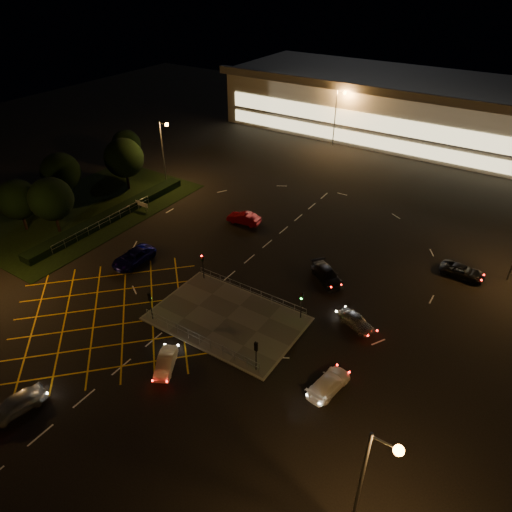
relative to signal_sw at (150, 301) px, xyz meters
The scene contains 25 objects.
ground 7.58m from the signal_sw, 56.28° to the left, with size 180.00×180.00×0.00m, color black.
pedestrian_island 7.57m from the signal_sw, 33.65° to the left, with size 14.00×9.00×0.12m, color #4C4944.
grass_verge 26.93m from the signal_sw, 153.45° to the left, with size 18.00×30.00×0.08m, color black.
hedge 22.55m from the signal_sw, 147.74° to the left, with size 2.00×26.00×1.00m, color black.
supermarket 68.13m from the signal_sw, 86.63° to the left, with size 72.00×26.50×10.50m.
streetlight_se 26.05m from the signal_sw, 18.14° to the right, with size 1.78×0.56×10.03m.
streetlight_nw 31.24m from the signal_sw, 129.19° to the left, with size 1.78×0.56×10.03m.
streetlight_far_left 54.44m from the signal_sw, 95.88° to the left, with size 1.78×0.56×10.03m.
signal_sw is the anchor object (origin of this frame).
signal_se 12.00m from the signal_sw, ahead, with size 0.28×0.30×3.15m.
signal_nw 7.99m from the signal_sw, 90.00° to the left, with size 0.28×0.30×3.15m.
signal_ne 14.41m from the signal_sw, 33.65° to the left, with size 0.28×0.30×3.15m.
tree_a 26.38m from the signal_sw, behind, with size 5.04×5.04×6.86m.
tree_b 30.55m from the signal_sw, 156.81° to the left, with size 5.40×5.40×7.35m.
tree_c 31.34m from the signal_sw, 140.20° to the left, with size 5.76×5.76×7.84m.
tree_d 39.73m from the signal_sw, 139.09° to the left, with size 4.68×4.68×6.37m.
tree_e 22.92m from the signal_sw, 164.76° to the left, with size 5.40×5.40×7.35m.
car_near_silver 13.67m from the signal_sw, 95.74° to the right, with size 1.76×4.36×1.49m, color silver.
car_queue_white 6.87m from the signal_sw, 36.49° to the right, with size 1.32×3.80×1.25m, color silver.
car_left_blue 10.85m from the signal_sw, 145.04° to the left, with size 2.49×5.41×1.50m, color #0E0D52.
car_far_dkgrey 19.02m from the signal_sw, 53.00° to the left, with size 2.00×4.91×1.43m, color black.
car_right_silver 19.71m from the signal_sw, 30.24° to the left, with size 1.55×3.85×1.31m, color #BABCC1.
car_circ_red 21.07m from the signal_sw, 99.19° to the left, with size 1.58×4.52×1.49m, color maroon.
car_east_grey 33.65m from the signal_sw, 45.35° to the left, with size 2.19×4.74×1.32m, color black.
car_approach_white 18.19m from the signal_sw, ahead, with size 1.86×4.57×1.33m, color white.
Camera 1 is at (22.77, -28.81, 29.73)m, focal length 32.00 mm.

